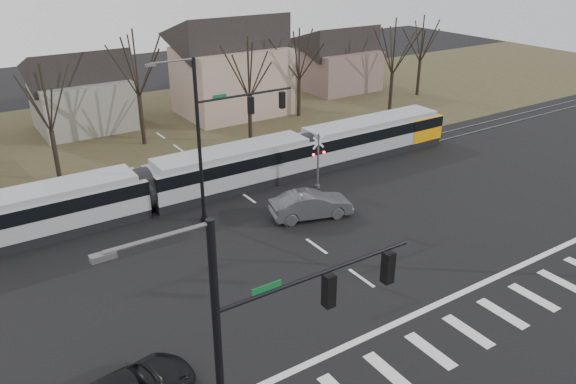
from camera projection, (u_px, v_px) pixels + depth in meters
ground at (388, 297)px, 27.75m from camera, size 140.00×140.00×0.00m
grass_verge at (153, 130)px, 52.16m from camera, size 140.00×28.00×0.01m
crosswalk at (450, 341)px, 24.69m from camera, size 27.00×2.60×0.01m
stop_line at (414, 315)px, 26.37m from camera, size 28.00×0.35×0.01m
lane_dashes at (234, 188)px, 39.95m from camera, size 0.18×30.00×0.01m
rail_pair at (236, 188)px, 39.79m from camera, size 90.00×1.52×0.06m
tram at (231, 167)px, 39.19m from camera, size 39.24×2.91×2.97m
sedan at (311, 205)px, 35.40m from camera, size 4.48×6.12×1.71m
signal_pole_near_left at (271, 349)px, 15.63m from camera, size 9.28×0.44×10.20m
signal_pole_far at (223, 130)px, 33.74m from camera, size 9.28×0.44×10.20m
rail_crossing_signal at (318, 163)px, 39.23m from camera, size 1.08×0.36×4.00m
tree_row at (196, 87)px, 46.53m from camera, size 59.20×7.20×10.00m
house_b at (80, 86)px, 51.08m from camera, size 8.64×7.56×7.65m
house_c at (231, 61)px, 55.28m from camera, size 10.80×8.64×10.10m
house_d at (338, 55)px, 64.82m from camera, size 8.64×7.56×7.65m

